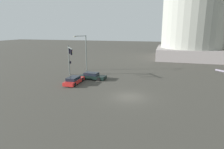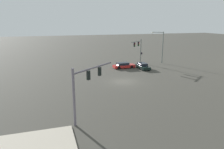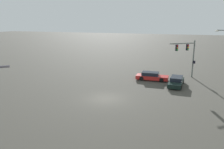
% 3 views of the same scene
% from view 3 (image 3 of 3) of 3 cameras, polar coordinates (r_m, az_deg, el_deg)
% --- Properties ---
extents(ground_plane, '(238.68, 238.68, 0.00)m').
position_cam_3_polar(ground_plane, '(25.93, -1.60, -6.13)').
color(ground_plane, '#3F3D36').
extents(traffic_signal_opposite_side, '(2.76, 3.84, 5.74)m').
position_cam_3_polar(traffic_signal_opposite_side, '(36.18, 18.62, 5.23)').
color(traffic_signal_opposite_side, '#5C6460').
rests_on(traffic_signal_opposite_side, ground).
extents(sedan_car_approaching, '(4.78, 2.04, 1.21)m').
position_cam_3_polar(sedan_car_approaching, '(32.00, 15.93, -1.70)').
color(sedan_car_approaching, black).
rests_on(sedan_car_approaching, ground).
extents(sedan_car_waiting_far, '(1.89, 4.72, 1.21)m').
position_cam_3_polar(sedan_car_waiting_far, '(34.06, 9.99, -0.45)').
color(sedan_car_waiting_far, red).
rests_on(sedan_car_waiting_far, ground).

